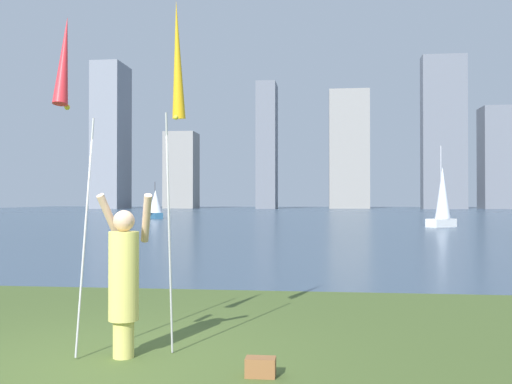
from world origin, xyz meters
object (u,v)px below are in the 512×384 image
bag (261,367)px  sailboat_2 (155,205)px  kite_flag_left (65,71)px  kite_flag_right (177,67)px  sailboat_0 (442,199)px  person (124,277)px

bag → sailboat_2: size_ratio=0.09×
bag → kite_flag_left: bearing=177.8°
kite_flag_right → bag: size_ratio=13.72×
kite_flag_left → sailboat_2: bearing=105.5°
kite_flag_right → bag: 3.58m
bag → sailboat_0: size_ratio=0.06×
kite_flag_left → bag: (2.11, -0.08, -3.05)m
kite_flag_left → kite_flag_right: bearing=41.0°
kite_flag_left → sailboat_2: 45.87m
kite_flag_right → sailboat_0: (9.33, 30.24, -1.62)m
kite_flag_left → bag: kite_flag_left is taller
person → bag: (1.61, -0.52, -0.81)m
sailboat_0 → sailboat_2: bearing=149.9°
bag → sailboat_2: sailboat_2 is taller
kite_flag_right → sailboat_2: bearing=107.0°
kite_flag_left → sailboat_0: 32.81m
bag → sailboat_2: (-14.32, 44.25, 1.16)m
person → kite_flag_left: kite_flag_left is taller
person → bag: person is taller
person → kite_flag_right: (0.50, 0.43, 2.46)m
person → kite_flag_left: 2.34m
kite_flag_left → kite_flag_right: (1.00, 0.87, 0.22)m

